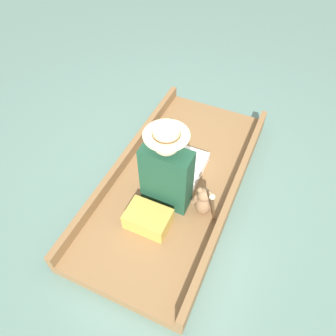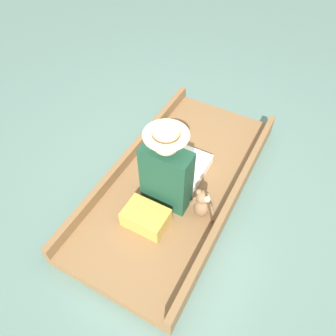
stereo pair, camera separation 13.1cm
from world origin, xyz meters
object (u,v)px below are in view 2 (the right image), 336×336
Objects in this scene: wine_glass at (159,153)px; walking_cane at (210,209)px; seated_person at (171,170)px; teddy_bear at (202,204)px.

wine_glass is 1.05m from walking_cane.
seated_person reaches higher than wine_glass.
walking_cane reaches higher than teddy_bear.
seated_person is 0.40m from teddy_bear.
wine_glass is 0.15× the size of walking_cane.
teddy_bear is at bearing -31.28° from wine_glass.
wine_glass is at bearing 135.91° from seated_person.
walking_cane is at bearing -55.68° from teddy_bear.
teddy_bear is 0.79m from wine_glass.
teddy_bear is 0.34m from walking_cane.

